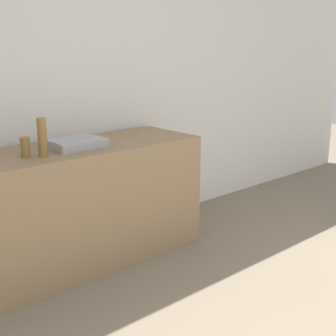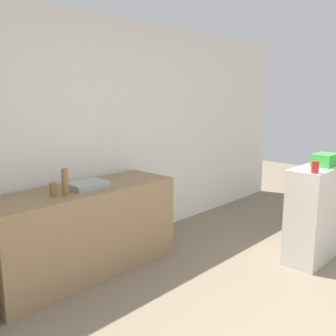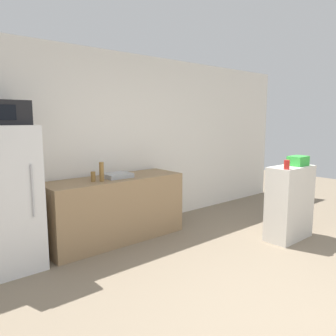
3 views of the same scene
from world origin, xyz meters
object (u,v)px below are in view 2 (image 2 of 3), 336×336
bottle_short (53,189)px  basket (325,160)px  jar (315,167)px  bottle_tall (65,182)px

bottle_short → basket: (2.31, -1.49, 0.15)m
basket → jar: size_ratio=2.25×
bottle_short → jar: jar is taller
basket → jar: basket is taller
bottle_tall → basket: 2.65m
bottle_short → jar: size_ratio=1.07×
jar → bottle_tall: bearing=140.0°
basket → jar: 0.44m
bottle_tall → bottle_short: bottle_tall is taller
bottle_tall → basket: (2.22, -1.43, 0.09)m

